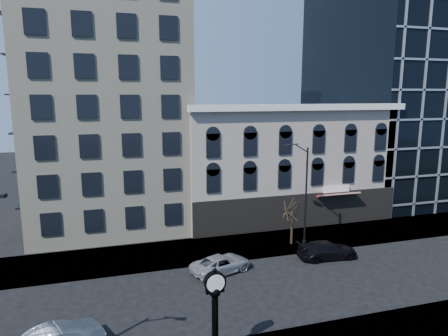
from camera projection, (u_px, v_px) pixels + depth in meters
name	position (u px, v px, depth m)	size (l,w,h in m)	color
ground	(212.00, 297.00, 26.84)	(160.00, 160.00, 0.00)	black
sidewalk_far	(189.00, 252.00, 34.38)	(160.00, 6.00, 0.12)	gray
cream_tower	(103.00, 34.00, 39.47)	(15.90, 15.40, 42.50)	beige
victorian_row	(280.00, 163.00, 44.09)	(22.60, 11.19, 12.50)	#A89A8B
glass_office	(404.00, 90.00, 52.95)	(20.00, 20.15, 28.00)	black
street_clock	(215.00, 320.00, 19.75)	(1.14, 1.14, 5.01)	black
street_lamp_far	(299.00, 168.00, 34.62)	(2.32, 1.03, 9.32)	black
bare_tree_far	(293.00, 206.00, 35.43)	(2.73, 2.73, 4.68)	black
car_far_a	(221.00, 264.00, 30.42)	(2.23, 4.83, 1.34)	#A5A8AD
car_far_b	(327.00, 250.00, 33.03)	(2.03, 5.00, 1.45)	black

